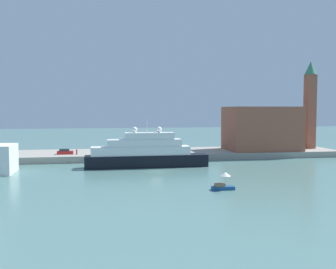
# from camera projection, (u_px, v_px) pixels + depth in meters

# --- Properties ---
(ground) EXTENTS (400.00, 400.00, 0.00)m
(ground) POSITION_uv_depth(u_px,v_px,m) (157.00, 172.00, 81.79)
(ground) COLOR slate
(quay_dock) EXTENTS (110.00, 18.74, 1.67)m
(quay_dock) POSITION_uv_depth(u_px,v_px,m) (144.00, 154.00, 106.68)
(quay_dock) COLOR gray
(quay_dock) RESTS_ON ground
(large_yacht) EXTENTS (28.22, 4.49, 10.95)m
(large_yacht) POSITION_uv_depth(u_px,v_px,m) (145.00, 153.00, 88.14)
(large_yacht) COLOR black
(large_yacht) RESTS_ON ground
(small_motorboat) EXTENTS (3.74, 1.79, 2.92)m
(small_motorboat) POSITION_uv_depth(u_px,v_px,m) (223.00, 183.00, 63.16)
(small_motorboat) COLOR navy
(small_motorboat) RESTS_ON ground
(harbor_building) EXTENTS (19.99, 13.55, 12.44)m
(harbor_building) POSITION_uv_depth(u_px,v_px,m) (262.00, 128.00, 110.06)
(harbor_building) COLOR #93513D
(harbor_building) RESTS_ON quay_dock
(bell_tower) EXTENTS (3.62, 3.62, 25.97)m
(bell_tower) POSITION_uv_depth(u_px,v_px,m) (310.00, 102.00, 114.13)
(bell_tower) COLOR #93513D
(bell_tower) RESTS_ON quay_dock
(parked_car) EXTENTS (4.11, 1.81, 1.40)m
(parked_car) POSITION_uv_depth(u_px,v_px,m) (65.00, 152.00, 99.64)
(parked_car) COLOR #B21E1E
(parked_car) RESTS_ON quay_dock
(person_figure) EXTENTS (0.36, 0.36, 1.56)m
(person_figure) POSITION_uv_depth(u_px,v_px,m) (77.00, 152.00, 98.56)
(person_figure) COLOR maroon
(person_figure) RESTS_ON quay_dock
(mooring_bollard) EXTENTS (0.41, 0.41, 0.90)m
(mooring_bollard) POSITION_uv_depth(u_px,v_px,m) (163.00, 153.00, 99.31)
(mooring_bollard) COLOR black
(mooring_bollard) RESTS_ON quay_dock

